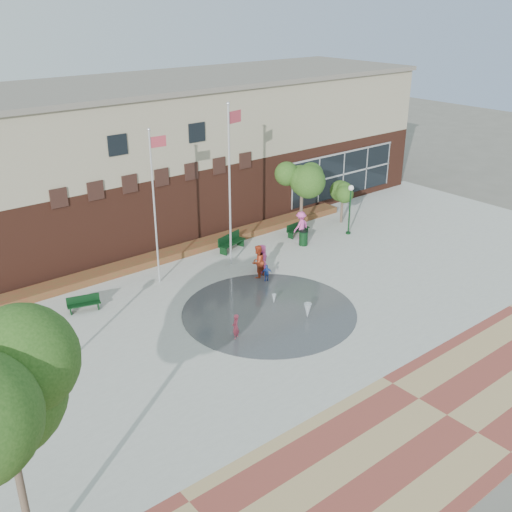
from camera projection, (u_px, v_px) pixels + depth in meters
ground at (312, 337)px, 26.67m from camera, size 120.00×120.00×0.00m
plaza_concrete at (256, 304)px, 29.52m from camera, size 46.00×18.00×0.01m
paver_band at (447, 415)px, 21.69m from camera, size 46.00×6.00×0.01m
splash_pad at (269, 312)px, 28.81m from camera, size 8.40×8.40×0.01m
library_building at (120, 159)px, 37.27m from camera, size 44.40×10.40×9.20m
flower_bed at (174, 257)px, 34.93m from camera, size 26.00×1.20×0.40m
flagpole_left at (155, 200)px, 30.04m from camera, size 0.96×0.16×8.18m
flagpole_right at (230, 178)px, 31.94m from camera, size 1.09×0.34×9.05m
lamp_left at (12, 348)px, 21.22m from camera, size 0.42×0.42×4.01m
lamp_right at (350, 204)px, 37.46m from camera, size 0.34×0.34×3.24m
bench_left at (84, 307)px, 28.77m from camera, size 1.62×0.85×0.78m
bench_mid at (232, 245)px, 35.65m from camera, size 2.07×1.06×1.01m
bench_right at (298, 232)px, 37.86m from camera, size 1.71×0.60×0.84m
trash_can at (303, 238)px, 36.34m from camera, size 0.57×0.57×0.93m
tree_big_left at (3, 398)px, 13.95m from camera, size 4.68×4.68×7.49m
tree_mid at (302, 183)px, 36.63m from camera, size 2.81×2.81×4.75m
tree_small_right at (343, 189)px, 39.28m from camera, size 1.88×1.88×3.21m
water_jet_a at (307, 318)px, 28.24m from camera, size 0.38×0.38×0.74m
water_jet_b at (274, 304)px, 29.55m from camera, size 0.22×0.22×0.49m
child_splash at (236, 327)px, 26.32m from camera, size 0.53×0.46×1.21m
adult_red at (258, 262)px, 31.98m from camera, size 1.07×0.93×1.85m
adult_pink at (262, 259)px, 32.70m from camera, size 0.84×0.61×1.59m
child_blue at (267, 273)px, 31.70m from camera, size 0.61×0.45×0.97m
person_bench at (301, 225)px, 37.15m from camera, size 1.22×0.78×1.79m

